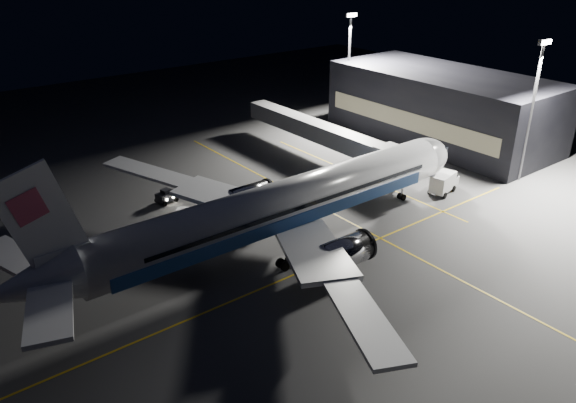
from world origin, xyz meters
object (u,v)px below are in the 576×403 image
Objects in this scene: service_truck at (444,182)px; safety_cone_b at (278,225)px; jet_bridge at (325,134)px; safety_cone_a at (220,220)px; floodlight_mast_north at (349,58)px; airliner at (278,207)px; baggage_tug at (166,196)px; floodlight_mast_south at (534,99)px; safety_cone_c at (259,215)px.

service_truck is 9.49× the size of safety_cone_b.
service_truck is at bearing -13.01° from safety_cone_b.
jet_bridge is 53.98× the size of safety_cone_b.
jet_bridge is 64.69× the size of safety_cone_a.
service_truck is 32.58m from safety_cone_a.
jet_bridge is at bearing -142.26° from floodlight_mast_north.
airliner reaches higher than safety_cone_a.
floodlight_mast_north reaches higher than baggage_tug.
baggage_tug is at bearing 116.47° from safety_cone_b.
floodlight_mast_south is (18.00, -24.07, 7.79)m from jet_bridge.
floodlight_mast_south is 42.47m from safety_cone_c.
floodlight_mast_south reaches higher than airliner.
jet_bridge is 1.66× the size of floodlight_mast_south.
floodlight_mast_north is at bearing 36.29° from safety_cone_b.
floodlight_mast_south reaches higher than safety_cone_c.
floodlight_mast_north is 38.93× the size of safety_cone_a.
floodlight_mast_north is at bearing 4.61° from baggage_tug.
jet_bridge is 20.84m from service_truck.
safety_cone_b is at bearing 53.53° from airliner.
safety_cone_c is (4.84, -1.90, 0.02)m from safety_cone_a.
baggage_tug is at bearing 122.79° from safety_cone_c.
airliner is at bearing -126.47° from safety_cone_b.
safety_cone_b is at bearing 165.28° from floodlight_mast_south.
safety_cone_c is (2.77, 7.78, -4.87)m from airliner.
airliner is 42.13m from floodlight_mast_south.
jet_bridge is 24.06m from floodlight_mast_north.
baggage_tug is (-4.71, 19.39, -4.29)m from airliner.
airliner is 29.31m from jet_bridge.
floodlight_mast_south reaches higher than safety_cone_a.
jet_bridge reaches higher than baggage_tug.
floodlight_mast_south is 41.21m from safety_cone_b.
service_truck is at bearing -20.79° from safety_cone_a.
safety_cone_a is 7.58m from safety_cone_b.
safety_cone_c is (-20.31, -10.27, -4.29)m from jet_bridge.
service_truck is at bearing -20.66° from safety_cone_c.
baggage_tug is 17.20m from safety_cone_b.
baggage_tug is 4.62× the size of safety_cone_b.
airliner is 115.62× the size of safety_cone_a.
airliner is at bearing -141.96° from jet_bridge.
service_truck is at bearing 161.94° from floodlight_mast_south.
floodlight_mast_north is 50.05m from safety_cone_a.
safety_cone_c is (-38.31, 13.80, -12.08)m from floodlight_mast_south.
floodlight_mast_north is 38.00m from floodlight_mast_south.
safety_cone_a is (-30.43, 11.55, -1.29)m from service_truck.
jet_bridge is at bearing 126.79° from floodlight_mast_south.
baggage_tug is (-27.78, 1.33, -3.71)m from jet_bridge.
airliner is 9.59m from safety_cone_c.
floodlight_mast_south is 17.20m from service_truck.
floodlight_mast_north reaches higher than jet_bridge.
floodlight_mast_north reaches higher than safety_cone_c.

